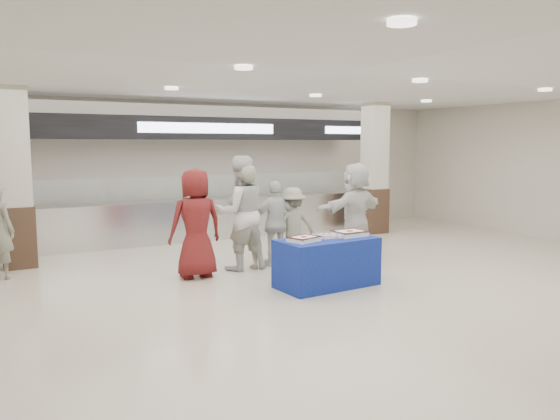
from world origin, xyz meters
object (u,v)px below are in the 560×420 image
cupcake_tray (327,236)px  chef_tall (240,213)px  civilian_white (355,210)px  soldier_b (293,226)px  soldier_a (245,218)px  chef_short (276,223)px  civilian_maroon (196,223)px  display_table (327,262)px  sheet_cake_right (350,233)px  sheet_cake_left (304,238)px

cupcake_tray → chef_tall: chef_tall is taller
chef_tall → civilian_white: 2.38m
chef_tall → soldier_b: size_ratio=1.42×
soldier_a → chef_short: soldier_a is taller
soldier_a → civilian_white: bearing=169.6°
soldier_b → civilian_white: (1.34, -0.11, 0.22)m
civilian_maroon → soldier_b: civilian_maroon is taller
chef_short → civilian_white: (1.67, -0.13, 0.15)m
display_table → sheet_cake_right: sheet_cake_right is taller
sheet_cake_left → civilian_white: (2.12, 1.59, 0.13)m
cupcake_tray → civilian_white: (1.67, 1.52, 0.14)m
display_table → soldier_a: size_ratio=0.84×
sheet_cake_right → sheet_cake_left: bearing=-175.6°
cupcake_tray → sheet_cake_left: bearing=-172.3°
display_table → chef_tall: size_ratio=0.77×
chef_short → soldier_b: chef_short is taller
display_table → civilian_maroon: size_ratio=0.86×
display_table → civilian_white: civilian_white is taller
civilian_white → soldier_b: bearing=-18.1°
sheet_cake_left → soldier_a: soldier_a is taller
civilian_maroon → chef_short: 1.60m
sheet_cake_left → soldier_a: bearing=97.3°
chef_short → sheet_cake_left: bearing=85.5°
soldier_a → sheet_cake_left: bearing=87.9°
cupcake_tray → sheet_cake_right: bearing=1.0°
display_table → civilian_maroon: bearing=132.4°
display_table → sheet_cake_right: size_ratio=3.04×
sheet_cake_left → chef_short: chef_short is taller
soldier_a → cupcake_tray: bearing=103.4°
chef_tall → chef_short: (0.70, -0.04, -0.23)m
sheet_cake_right → civilian_maroon: civilian_maroon is taller
cupcake_tray → soldier_b: (0.33, 1.63, -0.07)m
chef_tall → soldier_b: 1.08m
soldier_a → chef_short: bearing=177.8°
display_table → civilian_maroon: 2.25m
chef_tall → sheet_cake_left: bearing=100.3°
sheet_cake_right → chef_short: chef_short is taller
display_table → sheet_cake_left: 0.61m
cupcake_tray → soldier_a: 1.71m
sheet_cake_right → civilian_maroon: size_ratio=0.28×
display_table → chef_tall: bearing=108.2°
sheet_cake_right → chef_tall: bearing=124.2°
chef_short → civilian_white: civilian_white is taller
sheet_cake_left → soldier_a: size_ratio=0.27×
soldier_a → civilian_white: civilian_white is taller
sheet_cake_left → cupcake_tray: bearing=7.7°
chef_short → civilian_maroon: bearing=16.1°
sheet_cake_left → sheet_cake_right: size_ratio=0.99×
civilian_maroon → soldier_a: (0.93, 0.08, 0.02)m
display_table → soldier_b: soldier_b is taller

